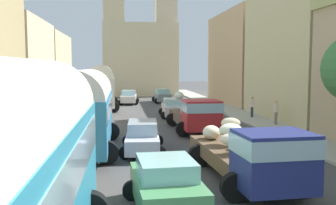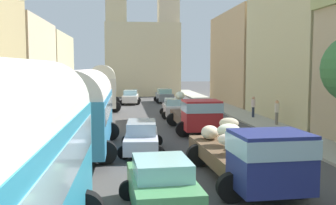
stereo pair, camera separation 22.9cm
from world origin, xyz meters
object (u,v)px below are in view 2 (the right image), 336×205
at_px(pedestrian_1, 253,106).
at_px(pedestrian_2, 277,111).
at_px(parked_bus_1, 84,107).
at_px(cargo_truck_1, 196,114).
at_px(parked_bus_2, 103,85).
at_px(car_0, 175,108).
at_px(car_3, 142,137).
at_px(cargo_truck_0, 248,153).
at_px(car_2, 162,185).
at_px(car_4, 131,97).
at_px(car_1, 164,96).

xyz_separation_m(pedestrian_1, pedestrian_2, (0.33, -3.94, 0.03)).
distance_m(parked_bus_1, pedestrian_2, 13.94).
bearing_deg(cargo_truck_1, pedestrian_2, 16.98).
distance_m(parked_bus_2, car_0, 9.15).
distance_m(car_3, pedestrian_1, 14.33).
relative_size(cargo_truck_0, car_2, 1.96).
relative_size(car_0, car_4, 0.96).
relative_size(car_1, car_3, 0.93).
height_order(car_4, pedestrian_1, pedestrian_1).
xyz_separation_m(car_0, car_2, (-3.02, -20.51, 0.00)).
relative_size(parked_bus_1, cargo_truck_1, 1.23).
distance_m(car_0, car_2, 20.73).
bearing_deg(cargo_truck_1, car_4, 100.95).
xyz_separation_m(car_0, car_4, (-3.43, 11.78, -0.00)).
xyz_separation_m(cargo_truck_1, car_0, (-0.33, 7.65, -0.40)).
distance_m(parked_bus_2, cargo_truck_1, 15.69).
xyz_separation_m(car_0, pedestrian_1, (5.99, -1.87, 0.26)).
distance_m(car_2, car_3, 7.70).
distance_m(cargo_truck_0, car_0, 18.51).
height_order(car_3, pedestrian_2, pedestrian_2).
xyz_separation_m(parked_bus_1, car_2, (3.00, -8.28, -1.41)).
height_order(cargo_truck_0, pedestrian_1, cargo_truck_0).
relative_size(parked_bus_1, pedestrian_2, 4.77).
height_order(parked_bus_2, car_2, parked_bus_2).
relative_size(car_4, pedestrian_1, 2.50).
bearing_deg(car_2, car_3, 91.75).
bearing_deg(parked_bus_1, pedestrian_1, 40.79).
relative_size(parked_bus_1, pedestrian_1, 4.91).
height_order(cargo_truck_1, car_1, cargo_truck_1).
height_order(parked_bus_1, cargo_truck_0, parked_bus_1).
relative_size(cargo_truck_1, car_1, 1.70).
xyz_separation_m(parked_bus_1, parked_bus_2, (-0.11, 18.84, 0.20)).
bearing_deg(pedestrian_2, parked_bus_2, 135.02).
xyz_separation_m(cargo_truck_1, pedestrian_1, (5.66, 5.77, -0.14)).
distance_m(parked_bus_2, cargo_truck_0, 25.91).
bearing_deg(parked_bus_2, parked_bus_1, -89.67).
relative_size(car_3, car_4, 1.01).
distance_m(parked_bus_2, pedestrian_1, 14.85).
bearing_deg(car_1, car_2, -95.93).
xyz_separation_m(parked_bus_2, car_3, (2.87, -19.43, -1.62)).
height_order(parked_bus_1, pedestrian_1, parked_bus_1).
relative_size(pedestrian_1, pedestrian_2, 0.97).
xyz_separation_m(car_1, pedestrian_1, (5.53, -14.77, 0.22)).
relative_size(cargo_truck_1, pedestrian_1, 4.00).
bearing_deg(cargo_truck_1, car_0, 92.46).
relative_size(parked_bus_1, cargo_truck_0, 1.19).
bearing_deg(parked_bus_1, car_2, -70.10).
relative_size(cargo_truck_0, pedestrian_2, 4.00).
bearing_deg(car_4, car_3, -89.59).
xyz_separation_m(parked_bus_1, pedestrian_1, (12.00, 10.36, -1.15)).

